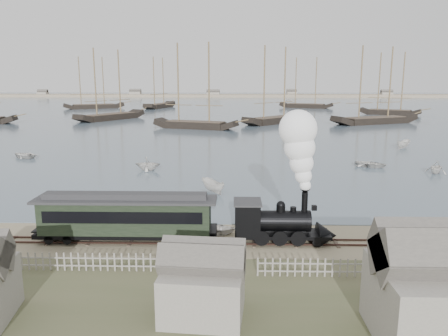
{
  "coord_description": "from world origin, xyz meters",
  "views": [
    {
      "loc": [
        3.53,
        -32.15,
        11.8
      ],
      "look_at": [
        2.59,
        8.07,
        3.5
      ],
      "focal_mm": 35.0,
      "sensor_mm": 36.0,
      "label": 1
    }
  ],
  "objects": [
    {
      "name": "ground",
      "position": [
        0.0,
        0.0,
        0.0
      ],
      "size": [
        600.0,
        600.0,
        0.0
      ],
      "primitive_type": "plane",
      "color": "tan",
      "rests_on": "ground"
    },
    {
      "name": "harbor_water",
      "position": [
        0.0,
        170.0,
        0.03
      ],
      "size": [
        600.0,
        336.0,
        0.06
      ],
      "primitive_type": "cube",
      "color": "#4D5E6E",
      "rests_on": "ground"
    },
    {
      "name": "rail_track",
      "position": [
        0.0,
        -2.0,
        0.04
      ],
      "size": [
        120.0,
        1.8,
        0.16
      ],
      "color": "#3C2621",
      "rests_on": "ground"
    },
    {
      "name": "picket_fence_west",
      "position": [
        -6.5,
        -7.0,
        0.0
      ],
      "size": [
        19.0,
        0.1,
        1.2
      ],
      "primitive_type": null,
      "color": "gray",
      "rests_on": "ground"
    },
    {
      "name": "picket_fence_east",
      "position": [
        12.5,
        -7.5,
        0.0
      ],
      "size": [
        15.0,
        0.1,
        1.2
      ],
      "primitive_type": null,
      "color": "gray",
      "rests_on": "ground"
    },
    {
      "name": "shed_mid",
      "position": [
        2.0,
        -12.0,
        0.0
      ],
      "size": [
        4.0,
        3.5,
        3.6
      ],
      "primitive_type": null,
      "color": "gray",
      "rests_on": "ground"
    },
    {
      "name": "far_spit",
      "position": [
        0.0,
        250.0,
        0.0
      ],
      "size": [
        500.0,
        20.0,
        1.8
      ],
      "primitive_type": "cube",
      "color": "tan",
      "rests_on": "ground"
    },
    {
      "name": "locomotive",
      "position": [
        7.86,
        -2.0,
        4.29
      ],
      "size": [
        7.46,
        2.79,
        9.31
      ],
      "color": "black",
      "rests_on": "ground"
    },
    {
      "name": "passenger_coach",
      "position": [
        -4.29,
        -2.0,
        2.03
      ],
      "size": [
        13.18,
        2.54,
        3.2
      ],
      "color": "black",
      "rests_on": "ground"
    },
    {
      "name": "beached_dinghy",
      "position": [
        2.01,
        -0.09,
        0.36
      ],
      "size": [
        2.5,
        3.47,
        0.71
      ],
      "primitive_type": "imported",
      "rotation": [
        0.0,
        0.0,
        1.56
      ],
      "color": "silver",
      "rests_on": "ground"
    },
    {
      "name": "rowboat_1",
      "position": [
        -7.66,
        23.11,
        0.93
      ],
      "size": [
        3.13,
        3.54,
        1.75
      ],
      "primitive_type": "imported",
      "rotation": [
        0.0,
        0.0,
        1.49
      ],
      "color": "silver",
      "rests_on": "harbor_water"
    },
    {
      "name": "rowboat_2",
      "position": [
        1.29,
        12.06,
        0.74
      ],
      "size": [
        3.58,
        3.18,
        1.35
      ],
      "primitive_type": "imported",
      "rotation": [
        0.0,
        0.0,
        3.8
      ],
      "color": "silver",
      "rests_on": "harbor_water"
    },
    {
      "name": "rowboat_3",
      "position": [
        21.97,
        25.92,
        0.49
      ],
      "size": [
        4.58,
        5.03,
        0.85
      ],
      "primitive_type": "imported",
      "rotation": [
        0.0,
        0.0,
        1.06
      ],
      "color": "silver",
      "rests_on": "harbor_water"
    },
    {
      "name": "rowboat_4",
      "position": [
        28.92,
        22.02,
        0.86
      ],
      "size": [
        4.0,
        3.94,
        1.59
      ],
      "primitive_type": "imported",
      "rotation": [
        0.0,
        0.0,
        5.6
      ],
      "color": "silver",
      "rests_on": "harbor_water"
    },
    {
      "name": "rowboat_5",
      "position": [
        32.45,
        42.21,
        0.77
      ],
      "size": [
        3.53,
        3.59,
        1.41
      ],
      "primitive_type": "imported",
      "rotation": [
        0.0,
        0.0,
        2.34
      ],
      "color": "silver",
      "rests_on": "harbor_water"
    },
    {
      "name": "rowboat_6",
      "position": [
        -28.11,
        31.8,
        0.5
      ],
      "size": [
        4.72,
        5.15,
        0.87
      ],
      "primitive_type": "imported",
      "rotation": [
        0.0,
        0.0,
        4.18
      ],
      "color": "silver",
      "rests_on": "harbor_water"
    },
    {
      "name": "schooner_1",
      "position": [
        -32.08,
        92.95,
        10.06
      ],
      "size": [
        16.78,
        22.78,
        20.0
      ],
      "primitive_type": null,
      "rotation": [
        0.0,
        0.0,
        1.02
      ],
      "color": "black",
      "rests_on": "harbor_water"
    },
    {
      "name": "schooner_2",
      "position": [
        -5.67,
        71.06,
        10.06
      ],
      "size": [
        20.86,
        11.01,
        20.0
      ],
      "primitive_type": null,
      "rotation": [
        0.0,
        0.0,
        -0.33
      ],
      "color": "black",
      "rests_on": "harbor_water"
    },
    {
      "name": "schooner_3",
      "position": [
        14.33,
        83.75,
        10.06
      ],
      "size": [
        18.84,
        19.12,
        20.0
      ],
      "primitive_type": null,
      "rotation": [
        0.0,
        0.0,
        0.8
      ],
      "color": "black",
      "rests_on": "harbor_water"
    },
    {
      "name": "schooner_4",
      "position": [
        40.54,
        83.68,
        10.06
      ],
      "size": [
        25.28,
        15.5,
        20.0
      ],
      "primitive_type": null,
      "rotation": [
        0.0,
        0.0,
        0.42
      ],
      "color": "black",
      "rests_on": "harbor_water"
    },
    {
      "name": "schooner_5",
      "position": [
        54.08,
        111.36,
        10.06
      ],
      "size": [
        18.53,
        12.56,
        20.0
      ],
      "primitive_type": null,
      "rotation": [
        0.0,
        0.0,
        -0.49
      ],
      "color": "black",
      "rests_on": "harbor_water"
    },
    {
      "name": "schooner_6",
      "position": [
        -51.52,
        139.28,
        10.06
      ],
      "size": [
        22.9,
        14.55,
        20.0
      ],
      "primitive_type": null,
      "rotation": [
        0.0,
        0.0,
        0.44
      ],
      "color": "black",
      "rests_on": "harbor_water"
    },
    {
      "name": "schooner_7",
      "position": [
        -26.37,
        143.66,
        10.06
      ],
      "size": [
        10.78,
        21.67,
        20.0
      ],
      "primitive_type": null,
      "rotation": [
        0.0,
        0.0,
        1.28
      ],
      "color": "black",
      "rests_on": "harbor_water"
    },
    {
      "name": "schooner_8",
      "position": [
        32.24,
        144.66,
        10.06
      ],
      "size": [
        21.25,
        12.58,
        20.0
      ],
      "primitive_type": null,
      "rotation": [
        0.0,
        0.0,
        -0.4
      ],
      "color": "black",
      "rests_on": "harbor_water"
    }
  ]
}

